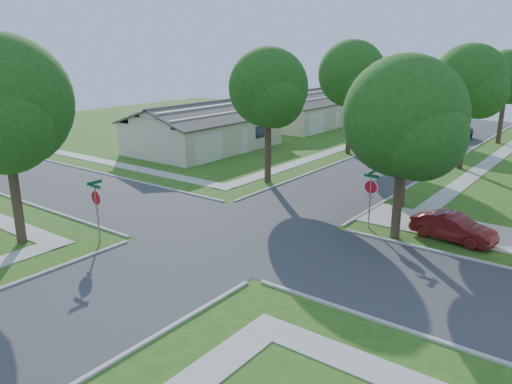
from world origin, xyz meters
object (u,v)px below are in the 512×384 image
object	(u,v)px
tree_e_near	(409,109)
house_nw_near	(205,132)
tree_e_far	(507,80)
house_nw_far	(304,113)
tree_sw_corner	(5,109)
car_curb_east	(460,133)
car_driveway	(453,227)
tree_e_mid	(470,85)
tree_w_near	(269,91)
stop_sign_ne	(371,189)
car_curb_west	(453,124)
tree_w_far	(408,81)
tree_w_mid	(352,77)
tree_ne_corner	(405,122)
stop_sign_sw	(96,201)

from	to	relation	value
tree_e_near	house_nw_near	bearing A→B (deg)	163.89
tree_e_far	house_nw_near	world-z (taller)	tree_e_far
house_nw_far	tree_e_near	bearing A→B (deg)	-47.94
tree_sw_corner	car_curb_east	world-z (taller)	tree_sw_corner
tree_e_far	house_nw_near	xyz separation A→B (m)	(-20.75, -19.01, -4.46)
car_curb_east	car_driveway	bearing A→B (deg)	-74.07
tree_e_mid	house_nw_near	xyz separation A→B (m)	(-20.75, -6.01, -4.74)
tree_e_mid	car_driveway	distance (m)	16.94
tree_sw_corner	car_driveway	world-z (taller)	tree_sw_corner
tree_e_far	tree_w_near	distance (m)	26.71
tree_e_far	tree_sw_corner	xyz separation A→B (m)	(-12.19, -41.00, 0.28)
tree_e_mid	house_nw_far	size ratio (longest dim) A/B	0.68
stop_sign_ne	house_nw_near	size ratio (longest dim) A/B	0.22
house_nw_far	car_curb_west	distance (m)	16.67
tree_w_near	tree_w_far	xyz separation A→B (m)	(-0.01, 25.00, -0.61)
tree_w_mid	tree_e_mid	bearing A→B (deg)	-0.00
tree_e_near	car_curb_east	bearing A→B (deg)	98.21
stop_sign_ne	house_nw_far	distance (m)	34.26
stop_sign_ne	house_nw_far	bearing A→B (deg)	127.16
car_curb_east	tree_ne_corner	bearing A→B (deg)	-78.92
tree_w_far	tree_ne_corner	size ratio (longest dim) A/B	0.93
tree_e_mid	tree_w_mid	xyz separation A→B (m)	(-9.40, 0.00, 0.24)
tree_e_far	tree_sw_corner	world-z (taller)	tree_sw_corner
tree_e_far	house_nw_near	size ratio (longest dim) A/B	0.64
car_driveway	car_curb_west	size ratio (longest dim) A/B	0.89
tree_e_far	tree_sw_corner	distance (m)	42.77
house_nw_far	stop_sign_ne	bearing A→B (deg)	-52.84
tree_e_mid	car_driveway	world-z (taller)	tree_e_mid
tree_e_near	tree_ne_corner	xyz separation A→B (m)	(1.61, -4.80, -0.05)
stop_sign_ne	tree_e_mid	world-z (taller)	tree_e_mid
stop_sign_ne	car_driveway	size ratio (longest dim) A/B	0.77
tree_w_mid	car_curb_east	world-z (taller)	tree_w_mid
tree_e_near	tree_w_far	distance (m)	26.71
tree_w_mid	car_curb_east	bearing A→B (deg)	65.17
stop_sign_sw	tree_e_near	bearing A→B (deg)	55.41
tree_e_mid	tree_sw_corner	world-z (taller)	tree_sw_corner
car_curb_west	car_curb_east	bearing A→B (deg)	112.24
stop_sign_ne	house_nw_near	world-z (taller)	house_nw_near
tree_e_far	car_driveway	bearing A→B (deg)	-82.25
house_nw_near	car_driveway	bearing A→B (deg)	-21.09
stop_sign_ne	tree_w_near	distance (m)	11.07
tree_e_near	tree_w_far	world-z (taller)	tree_e_near
stop_sign_ne	house_nw_far	size ratio (longest dim) A/B	0.22
tree_sw_corner	tree_ne_corner	world-z (taller)	tree_sw_corner
tree_e_near	house_nw_near	xyz separation A→B (m)	(-20.74, 5.99, -4.13)
house_nw_near	car_curb_east	distance (m)	25.36
tree_w_mid	car_curb_east	size ratio (longest dim) A/B	2.22
tree_w_far	tree_e_mid	bearing A→B (deg)	-54.10
car_driveway	stop_sign_sw	bearing A→B (deg)	135.11
tree_w_near	tree_sw_corner	xyz separation A→B (m)	(-2.79, -16.00, 0.15)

